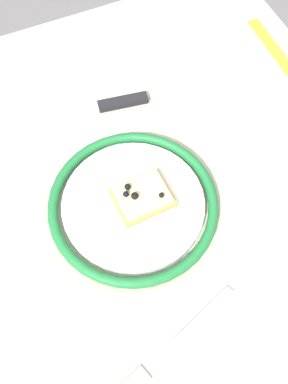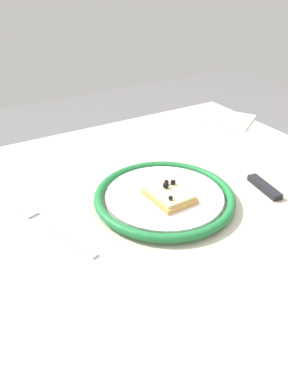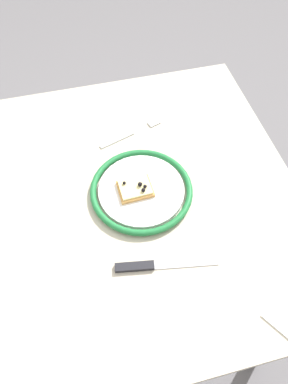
{
  "view_description": "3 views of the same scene",
  "coord_description": "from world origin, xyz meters",
  "px_view_note": "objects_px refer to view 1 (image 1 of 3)",
  "views": [
    {
      "loc": [
        -0.27,
        0.12,
        1.39
      ],
      "look_at": [
        0.0,
        -0.0,
        0.81
      ],
      "focal_mm": 39.75,
      "sensor_mm": 36.0,
      "label": 1
    },
    {
      "loc": [
        -0.34,
        -0.48,
        1.18
      ],
      "look_at": [
        -0.03,
        0.04,
        0.8
      ],
      "focal_mm": 35.04,
      "sensor_mm": 36.0,
      "label": 2
    },
    {
      "loc": [
        0.49,
        -0.1,
        1.54
      ],
      "look_at": [
        0.01,
        0.02,
        0.79
      ],
      "focal_mm": 32.71,
      "sensor_mm": 36.0,
      "label": 3
    }
  ],
  "objects_px": {
    "dining_table": "(143,227)",
    "plate": "(134,206)",
    "knife": "(105,106)",
    "fork": "(180,339)",
    "pizza_slice_near": "(140,195)"
  },
  "relations": [
    {
      "from": "plate",
      "to": "fork",
      "type": "distance_m",
      "value": 0.21
    },
    {
      "from": "knife",
      "to": "dining_table",
      "type": "bearing_deg",
      "value": 175.55
    },
    {
      "from": "dining_table",
      "to": "plate",
      "type": "xyz_separation_m",
      "value": [
        -0.0,
        0.02,
        0.11
      ]
    },
    {
      "from": "pizza_slice_near",
      "to": "knife",
      "type": "xyz_separation_m",
      "value": [
        0.2,
        -0.02,
        -0.02
      ]
    },
    {
      "from": "pizza_slice_near",
      "to": "fork",
      "type": "distance_m",
      "value": 0.22
    },
    {
      "from": "plate",
      "to": "knife",
      "type": "bearing_deg",
      "value": -8.81
    },
    {
      "from": "plate",
      "to": "fork",
      "type": "relative_size",
      "value": 1.36
    },
    {
      "from": "plate",
      "to": "fork",
      "type": "height_order",
      "value": "plate"
    },
    {
      "from": "dining_table",
      "to": "pizza_slice_near",
      "type": "bearing_deg",
      "value": 29.17
    },
    {
      "from": "pizza_slice_near",
      "to": "fork",
      "type": "relative_size",
      "value": 0.46
    },
    {
      "from": "dining_table",
      "to": "knife",
      "type": "bearing_deg",
      "value": -4.45
    },
    {
      "from": "dining_table",
      "to": "fork",
      "type": "height_order",
      "value": "fork"
    },
    {
      "from": "plate",
      "to": "fork",
      "type": "xyz_separation_m",
      "value": [
        -0.21,
        0.02,
        -0.01
      ]
    },
    {
      "from": "dining_table",
      "to": "fork",
      "type": "distance_m",
      "value": 0.24
    },
    {
      "from": "knife",
      "to": "fork",
      "type": "height_order",
      "value": "knife"
    }
  ]
}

